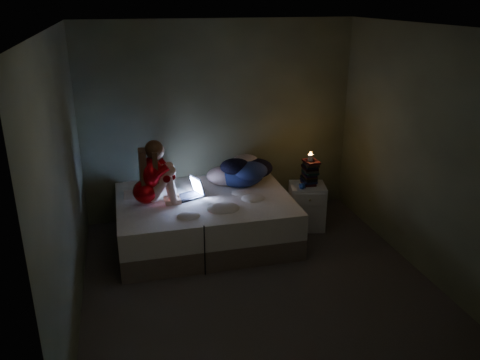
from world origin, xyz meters
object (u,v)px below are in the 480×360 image
object	(u,v)px
bed	(205,219)
phone	(303,186)
woman	(145,173)
candle	(311,158)
nightstand	(307,206)
laptop	(187,188)

from	to	relation	value
bed	phone	xyz separation A→B (m)	(1.27, 0.01, 0.31)
woman	candle	world-z (taller)	woman
woman	phone	bearing A→B (deg)	-0.71
nightstand	woman	bearing A→B (deg)	-164.70
phone	laptop	bearing A→B (deg)	178.67
woman	phone	world-z (taller)	woman
bed	laptop	size ratio (longest dim) A/B	5.92
woman	laptop	bearing A→B (deg)	9.22
woman	phone	xyz separation A→B (m)	(1.96, 0.04, -0.36)
nightstand	phone	size ratio (longest dim) A/B	4.21
bed	laptop	bearing A→B (deg)	162.61
candle	woman	bearing A→B (deg)	-176.78
laptop	phone	world-z (taller)	laptop
bed	phone	bearing A→B (deg)	0.27
woman	candle	size ratio (longest dim) A/B	9.67
laptop	candle	xyz separation A→B (m)	(1.58, 0.02, 0.24)
woman	nightstand	bearing A→B (deg)	0.46
bed	phone	world-z (taller)	phone
bed	laptop	distance (m)	0.46
nightstand	candle	bearing A→B (deg)	61.30
nightstand	phone	distance (m)	0.31
bed	laptop	world-z (taller)	laptop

